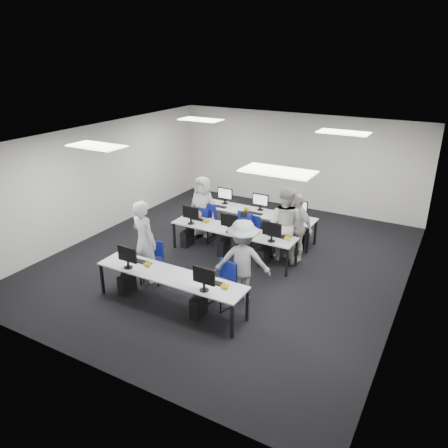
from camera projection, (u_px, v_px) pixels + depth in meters
The scene contains 23 objects.
room at pixel (229, 202), 10.19m from camera, with size 9.00×9.02×3.00m.
ceiling_panels at pixel (229, 139), 9.63m from camera, with size 5.20×4.60×0.02m.
desk_front at pixel (170, 277), 8.56m from camera, with size 3.20×0.70×0.73m.
desk_mid at pixel (233, 231), 10.66m from camera, with size 3.20×0.70×0.73m.
desk_back at pixel (257, 214), 11.79m from camera, with size 3.20×0.70×0.73m.
equipment_front at pixel (163, 289), 8.75m from camera, with size 2.51×0.41×1.19m.
equipment_mid at pixel (226, 242), 10.85m from camera, with size 2.91×0.41×1.19m.
equipment_back at pixel (264, 226), 11.84m from camera, with size 2.91×0.41×1.19m.
chair_0 at pixel (152, 269), 9.68m from camera, with size 0.57×0.59×0.89m.
chair_1 at pixel (222, 292), 8.77m from camera, with size 0.56×0.59×0.92m.
chair_2 at pixel (205, 229), 11.77m from camera, with size 0.49×0.53×0.96m.
chair_3 at pixel (249, 239), 11.21m from camera, with size 0.45×0.49×0.88m.
chair_4 at pixel (284, 245), 10.79m from camera, with size 0.52×0.56×0.98m.
chair_5 at pixel (206, 227), 11.99m from camera, with size 0.44×0.48×0.88m.
chair_6 at pixel (249, 234), 11.47m from camera, with size 0.55×0.58×0.96m.
chair_7 at pixel (280, 243), 10.95m from camera, with size 0.47×0.52×0.95m.
handbag at pixel (196, 214), 11.25m from camera, with size 0.31×0.20×0.25m, color #97714E.
student_0 at pixel (144, 241), 9.50m from camera, with size 0.68×0.45×1.87m, color beige.
student_1 at pixel (285, 224), 10.44m from camera, with size 0.91×0.71×1.87m, color beige.
student_2 at pixel (203, 206), 11.87m from camera, with size 0.81×0.53×1.67m, color beige.
student_3 at pixel (296, 227), 10.51m from camera, with size 0.99×0.41×1.68m, color beige.
photographer at pixel (243, 261), 8.73m from camera, with size 1.14×0.66×1.76m, color gray.
dslr_camera at pixel (244, 214), 8.54m from camera, with size 0.14×0.18×0.10m, color black.
Camera 1 is at (4.62, -8.45, 4.86)m, focal length 35.00 mm.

